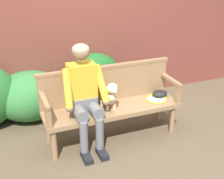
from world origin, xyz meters
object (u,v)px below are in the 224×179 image
Objects in this scene: garden_bench at (112,111)px; dog_on_bench at (109,95)px; person_seated at (84,93)px; baseball_glove at (160,94)px; tennis_racket at (156,98)px.

garden_bench is 4.65× the size of dog_on_bench.
person_seated is 6.04× the size of baseball_glove.
garden_bench is 0.50m from person_seated.
person_seated reaches higher than baseball_glove.
person_seated is 3.44× the size of dog_on_bench.
dog_on_bench is at bearing -0.48° from person_seated.
dog_on_bench is (0.32, -0.00, -0.08)m from person_seated.
baseball_glove is (1.11, 0.06, -0.23)m from person_seated.
baseball_glove is at bearing 3.13° from person_seated.
baseball_glove is (0.74, 0.05, 0.10)m from garden_bench.
dog_on_bench reaches higher than tennis_racket.
garden_bench is 0.66m from tennis_racket.
dog_on_bench is (-0.05, -0.02, 0.25)m from garden_bench.
dog_on_bench is 0.67× the size of tennis_racket.
person_seated is 0.33m from dog_on_bench.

